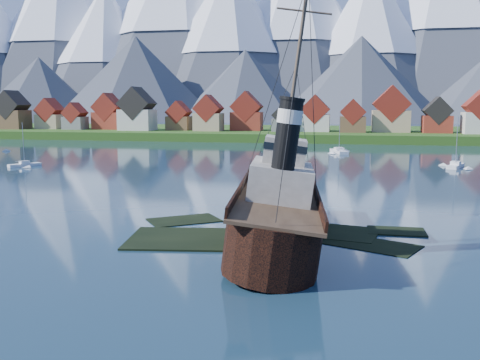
% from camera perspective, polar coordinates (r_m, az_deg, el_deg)
% --- Properties ---
extents(ground, '(1400.00, 1400.00, 0.00)m').
position_cam_1_polar(ground, '(55.54, 1.15, -6.05)').
color(ground, '#183043').
rests_on(ground, ground).
extents(shoal, '(31.71, 21.24, 1.14)m').
position_cam_1_polar(shoal, '(57.43, 3.28, -5.94)').
color(shoal, black).
rests_on(shoal, ground).
extents(shore_bank, '(600.00, 80.00, 3.20)m').
position_cam_1_polar(shore_bank, '(223.65, 8.72, 4.59)').
color(shore_bank, '#204714').
rests_on(shore_bank, ground).
extents(seawall, '(600.00, 2.50, 2.00)m').
position_cam_1_polar(seawall, '(185.77, 8.21, 3.89)').
color(seawall, '#3F3D38').
rests_on(seawall, ground).
extents(town, '(250.96, 16.69, 17.30)m').
position_cam_1_polar(town, '(209.60, -0.59, 6.91)').
color(town, maroon).
rests_on(town, ground).
extents(mountains, '(965.00, 340.00, 205.00)m').
position_cam_1_polar(mountains, '(539.73, 10.31, 16.12)').
color(mountains, '#2D333D').
rests_on(mountains, ground).
extents(tugboat_wreck, '(7.59, 32.71, 25.92)m').
position_cam_1_polar(tugboat_wreck, '(54.21, 3.73, -2.90)').
color(tugboat_wreck, black).
rests_on(tugboat_wreck, ground).
extents(sailboat_b, '(5.42, 6.59, 9.99)m').
position_cam_1_polar(sailboat_b, '(125.87, -21.99, 1.47)').
color(sailboat_b, white).
rests_on(sailboat_b, ground).
extents(sailboat_d, '(5.11, 8.49, 11.37)m').
position_cam_1_polar(sailboat_d, '(123.32, 21.99, 1.35)').
color(sailboat_d, white).
rests_on(sailboat_d, ground).
extents(sailboat_e, '(5.42, 10.67, 12.02)m').
position_cam_1_polar(sailboat_e, '(151.74, 10.51, 2.99)').
color(sailboat_e, white).
rests_on(sailboat_e, ground).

